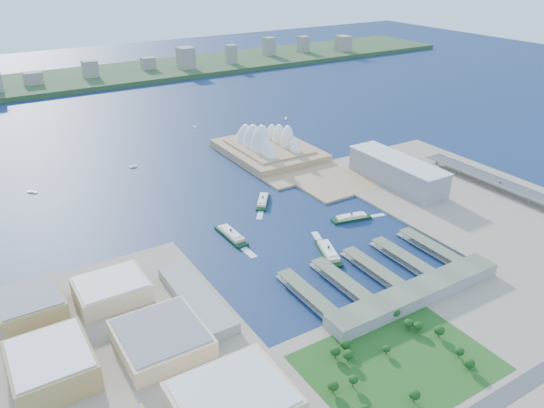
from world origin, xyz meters
TOP-DOWN VIEW (x-y plane):
  - ground at (0.00, 0.00)m, footprint 3000.00×3000.00m
  - west_land at (-250.00, -105.00)m, footprint 220.00×390.00m
  - south_land at (0.00, -210.00)m, footprint 720.00×180.00m
  - east_land at (240.00, -50.00)m, footprint 240.00×500.00m
  - peninsula at (107.50, 260.00)m, footprint 135.00×220.00m
  - far_shore at (0.00, 980.00)m, footprint 2200.00×260.00m
  - opera_house at (105.00, 280.00)m, footprint 134.00×180.00m
  - toaster_building at (195.00, 80.00)m, footprint 45.00×155.00m
  - expressway at (300.00, -60.00)m, footprint 26.00×340.00m
  - west_buildings at (-250.00, -70.00)m, footprint 200.00×280.00m
  - ferry_wharves at (14.00, -75.00)m, footprint 184.00×90.00m
  - terminal_building at (15.00, -135.00)m, footprint 200.00×28.00m
  - park at (-60.00, -190.00)m, footprint 150.00×110.00m
  - far_skyline at (0.00, 960.00)m, footprint 1900.00×140.00m
  - ferry_a at (-76.09, 68.90)m, footprint 15.74×57.96m
  - ferry_b at (3.24, 128.95)m, footprint 41.31×49.02m
  - ferry_c at (-3.23, -22.34)m, footprint 33.10×59.74m
  - ferry_d at (71.78, 28.92)m, footprint 52.48×23.24m
  - boat_a at (-251.49, 324.97)m, footprint 12.33×12.76m
  - boat_b at (-102.05, 342.58)m, footprint 11.33×4.17m
  - boat_c at (238.10, 432.72)m, footprint 10.78×13.70m
  - boat_e at (62.31, 478.18)m, footprint 3.32×10.05m
  - car_c at (296.00, -15.96)m, footprint 1.76×4.34m

SIDE VIEW (x-z plane):
  - ground at x=0.00m, z-range 0.00..0.00m
  - boat_e at x=62.31m, z-range 0.00..2.46m
  - boat_a at x=-251.49m, z-range 0.00..2.74m
  - west_land at x=-250.00m, z-range 0.00..3.00m
  - south_land at x=0.00m, z-range 0.00..3.00m
  - east_land at x=240.00m, z-range 0.00..3.00m
  - peninsula at x=107.50m, z-range 0.00..3.00m
  - boat_b at x=-102.05m, z-range 0.00..3.04m
  - boat_c at x=238.10m, z-range 0.00..3.09m
  - ferry_wharves at x=14.00m, z-range 0.00..9.30m
  - ferry_d at x=71.78m, z-range 0.00..9.63m
  - ferry_b at x=3.24m, z-range 0.00..9.73m
  - ferry_a at x=-76.09m, z-range 0.00..10.91m
  - ferry_c at x=-3.23m, z-range 0.00..10.99m
  - far_shore at x=0.00m, z-range 0.00..12.00m
  - expressway at x=300.00m, z-range 3.00..14.85m
  - terminal_building at x=15.00m, z-range 3.00..15.00m
  - park at x=-60.00m, z-range 3.00..19.00m
  - car_c at x=296.00m, z-range 14.85..16.11m
  - west_buildings at x=-250.00m, z-range 3.00..30.00m
  - toaster_building at x=195.00m, z-range 3.00..38.00m
  - opera_house at x=105.00m, z-range 3.00..61.00m
  - far_skyline at x=0.00m, z-range 12.00..67.00m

